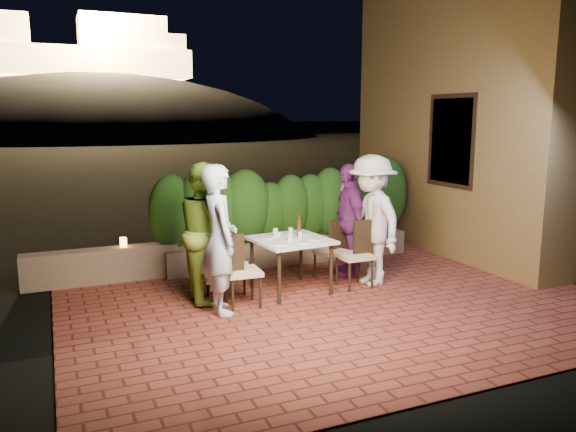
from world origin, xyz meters
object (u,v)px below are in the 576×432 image
chair_right_back (331,250)px  parapet_lamp (123,242)px  diner_blue (220,239)px  chair_right_front (355,254)px  bowl (278,234)px  dining_table (291,265)px  diner_green (206,232)px  chair_left_back (226,263)px  diner_purple (349,220)px  diner_white (371,220)px  chair_left_front (243,270)px  beer_bottle (299,226)px

chair_right_back → parapet_lamp: chair_right_back is taller
diner_blue → chair_right_front: bearing=-82.0°
chair_right_front → bowl: bearing=-23.4°
dining_table → parapet_lamp: 2.55m
chair_right_front → diner_blue: bearing=6.3°
diner_green → chair_left_back: bearing=-79.2°
diner_blue → diner_purple: diner_blue is taller
chair_left_back → parapet_lamp: bearing=103.3°
chair_left_back → diner_purple: 2.07m
diner_blue → bowl: bearing=-55.9°
diner_white → diner_purple: (-0.07, 0.53, -0.08)m
diner_white → parapet_lamp: diner_white is taller
diner_blue → parapet_lamp: size_ratio=13.21×
diner_blue → diner_purple: (2.26, 0.82, -0.07)m
dining_table → chair_right_front: size_ratio=1.01×
dining_table → diner_green: 1.28m
dining_table → chair_left_back: bearing=169.5°
chair_left_back → chair_right_front: 1.83m
chair_left_front → chair_left_back: chair_left_front is taller
chair_right_front → chair_right_back: (-0.12, 0.50, -0.04)m
chair_left_back → diner_blue: diner_blue is taller
dining_table → diner_white: (1.20, -0.13, 0.56)m
chair_right_front → chair_left_back: bearing=-11.1°
beer_bottle → bowl: (-0.27, 0.15, -0.13)m
chair_left_front → diner_green: size_ratio=0.52×
dining_table → chair_left_front: bearing=-158.3°
chair_right_back → chair_left_front: bearing=1.7°
beer_bottle → dining_table: bearing=-148.3°
chair_left_back → chair_left_front: bearing=-109.6°
chair_left_back → diner_white: bearing=-36.2°
chair_left_back → diner_blue: (-0.25, -0.58, 0.46)m
chair_left_front → dining_table: bearing=24.6°
bowl → diner_blue: bearing=-147.2°
chair_right_front → diner_purple: bearing=-110.9°
chair_left_front → diner_green: 0.72m
diner_green → bowl: bearing=-79.4°
dining_table → bowl: 0.48m
bowl → diner_white: size_ratio=0.09×
chair_left_back → diner_purple: size_ratio=0.54×
chair_left_front → diner_purple: diner_purple is taller
bowl → chair_right_back: (0.89, 0.08, -0.33)m
bowl → diner_green: size_ratio=0.09×
beer_bottle → chair_left_back: bearing=176.8°
chair_right_front → diner_green: bearing=-8.9°
chair_right_back → diner_white: 0.79m
chair_left_front → diner_blue: 0.56m
beer_bottle → chair_right_front: bearing=-20.7°
diner_green → parapet_lamp: bearing=38.1°
chair_left_back → diner_white: size_ratio=0.49×
beer_bottle → chair_right_back: (0.62, 0.22, -0.46)m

